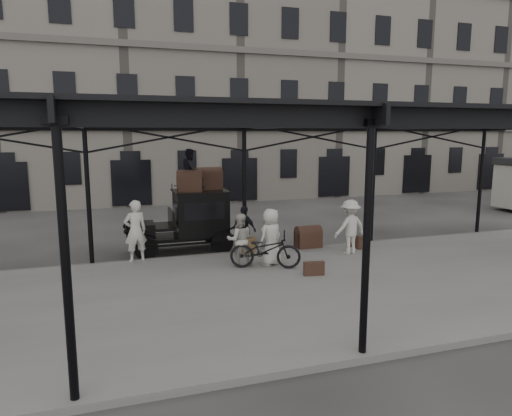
{
  "coord_description": "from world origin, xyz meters",
  "views": [
    {
      "loc": [
        -4.31,
        -12.77,
        4.17
      ],
      "look_at": [
        0.29,
        1.6,
        1.7
      ],
      "focal_mm": 32.0,
      "sensor_mm": 36.0,
      "label": 1
    }
  ],
  "objects_px": {
    "porter_official": "(244,229)",
    "bicycle": "(265,250)",
    "taxi": "(192,218)",
    "steamer_trunk_platform": "(308,238)",
    "porter_left": "(135,231)",
    "steamer_trunk_roof_near": "(190,183)"
  },
  "relations": [
    {
      "from": "porter_official",
      "to": "bicycle",
      "type": "height_order",
      "value": "porter_official"
    },
    {
      "from": "taxi",
      "to": "steamer_trunk_platform",
      "type": "xyz_separation_m",
      "value": [
        3.93,
        -1.31,
        -0.73
      ]
    },
    {
      "from": "porter_left",
      "to": "taxi",
      "type": "bearing_deg",
      "value": -161.19
    },
    {
      "from": "bicycle",
      "to": "porter_official",
      "type": "bearing_deg",
      "value": 23.16
    },
    {
      "from": "taxi",
      "to": "steamer_trunk_roof_near",
      "type": "relative_size",
      "value": 4.24
    },
    {
      "from": "porter_left",
      "to": "steamer_trunk_roof_near",
      "type": "bearing_deg",
      "value": -165.43
    },
    {
      "from": "taxi",
      "to": "porter_left",
      "type": "bearing_deg",
      "value": -147.06
    },
    {
      "from": "porter_official",
      "to": "bicycle",
      "type": "bearing_deg",
      "value": 146.15
    },
    {
      "from": "steamer_trunk_roof_near",
      "to": "steamer_trunk_platform",
      "type": "bearing_deg",
      "value": 1.06
    },
    {
      "from": "porter_left",
      "to": "porter_official",
      "type": "bearing_deg",
      "value": 165.87
    },
    {
      "from": "porter_official",
      "to": "porter_left",
      "type": "bearing_deg",
      "value": 53.92
    },
    {
      "from": "taxi",
      "to": "porter_left",
      "type": "relative_size",
      "value": 1.86
    },
    {
      "from": "taxi",
      "to": "porter_official",
      "type": "distance_m",
      "value": 2.06
    },
    {
      "from": "bicycle",
      "to": "steamer_trunk_roof_near",
      "type": "distance_m",
      "value": 3.92
    },
    {
      "from": "porter_left",
      "to": "steamer_trunk_platform",
      "type": "xyz_separation_m",
      "value": [
        5.96,
        0.0,
        -0.66
      ]
    },
    {
      "from": "taxi",
      "to": "porter_official",
      "type": "xyz_separation_m",
      "value": [
        1.56,
        -1.31,
        -0.25
      ]
    },
    {
      "from": "taxi",
      "to": "steamer_trunk_roof_near",
      "type": "xyz_separation_m",
      "value": [
        -0.08,
        -0.25,
        1.29
      ]
    },
    {
      "from": "porter_official",
      "to": "steamer_trunk_roof_near",
      "type": "height_order",
      "value": "steamer_trunk_roof_near"
    },
    {
      "from": "porter_official",
      "to": "steamer_trunk_roof_near",
      "type": "xyz_separation_m",
      "value": [
        -1.64,
        1.06,
        1.54
      ]
    },
    {
      "from": "porter_left",
      "to": "steamer_trunk_platform",
      "type": "relative_size",
      "value": 2.21
    },
    {
      "from": "taxi",
      "to": "bicycle",
      "type": "bearing_deg",
      "value": -63.43
    },
    {
      "from": "steamer_trunk_platform",
      "to": "porter_official",
      "type": "bearing_deg",
      "value": 178.45
    }
  ]
}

